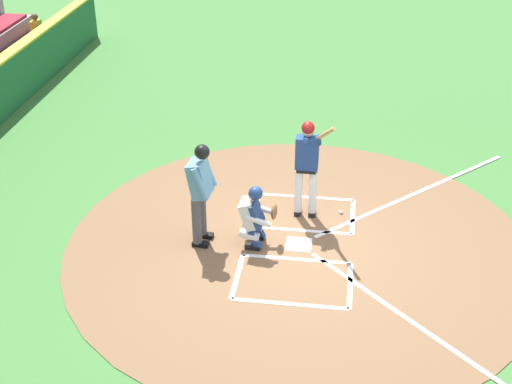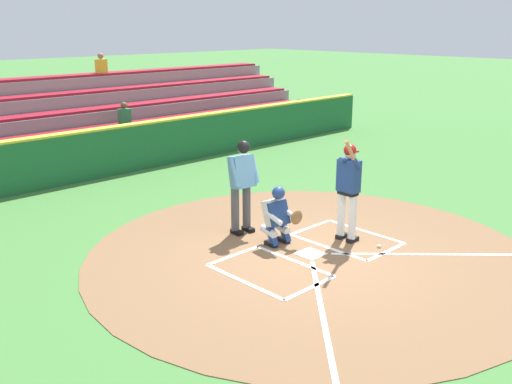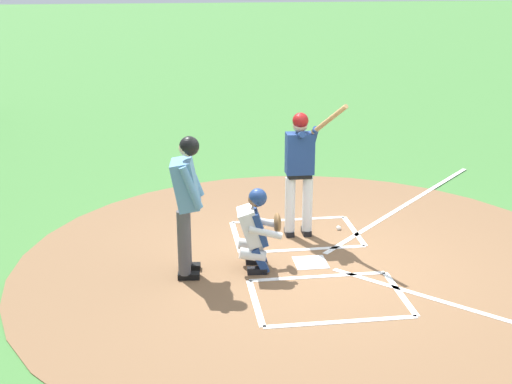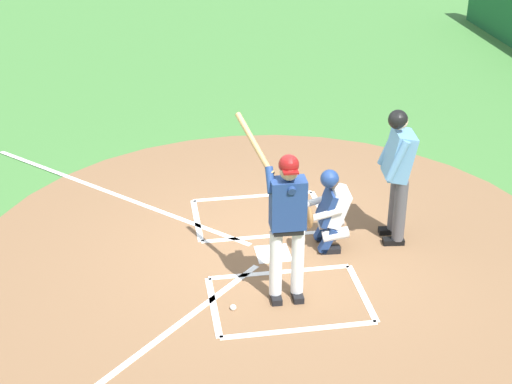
{
  "view_description": "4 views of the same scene",
  "coord_description": "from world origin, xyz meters",
  "px_view_note": "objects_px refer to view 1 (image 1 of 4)",
  "views": [
    {
      "loc": [
        10.25,
        0.68,
        6.82
      ],
      "look_at": [
        0.5,
        -0.67,
        1.28
      ],
      "focal_mm": 50.21,
      "sensor_mm": 36.0,
      "label": 1
    },
    {
      "loc": [
        7.32,
        6.15,
        3.98
      ],
      "look_at": [
        0.58,
        -0.81,
        1.12
      ],
      "focal_mm": 40.2,
      "sensor_mm": 36.0,
      "label": 2
    },
    {
      "loc": [
        8.48,
        -1.92,
        3.93
      ],
      "look_at": [
        -0.11,
        -0.73,
        1.02
      ],
      "focal_mm": 48.84,
      "sensor_mm": 36.0,
      "label": 3
    },
    {
      "loc": [
        -8.45,
        1.6,
        5.32
      ],
      "look_at": [
        -0.51,
        0.31,
        1.2
      ],
      "focal_mm": 54.06,
      "sensor_mm": 36.0,
      "label": 4
    }
  ],
  "objects_px": {
    "batter": "(307,162)",
    "baseball": "(341,212)",
    "plate_umpire": "(200,188)",
    "catcher": "(255,214)"
  },
  "relations": [
    {
      "from": "plate_umpire",
      "to": "baseball",
      "type": "height_order",
      "value": "plate_umpire"
    },
    {
      "from": "catcher",
      "to": "baseball",
      "type": "bearing_deg",
      "value": 129.91
    },
    {
      "from": "batter",
      "to": "plate_umpire",
      "type": "bearing_deg",
      "value": -56.54
    },
    {
      "from": "batter",
      "to": "baseball",
      "type": "xyz_separation_m",
      "value": [
        -0.15,
        0.65,
        -1.06
      ]
    },
    {
      "from": "plate_umpire",
      "to": "catcher",
      "type": "bearing_deg",
      "value": 94.32
    },
    {
      "from": "plate_umpire",
      "to": "baseball",
      "type": "bearing_deg",
      "value": 118.48
    },
    {
      "from": "batter",
      "to": "baseball",
      "type": "height_order",
      "value": "batter"
    },
    {
      "from": "batter",
      "to": "baseball",
      "type": "distance_m",
      "value": 1.25
    },
    {
      "from": "batter",
      "to": "baseball",
      "type": "bearing_deg",
      "value": 103.1
    },
    {
      "from": "catcher",
      "to": "plate_umpire",
      "type": "relative_size",
      "value": 0.61
    }
  ]
}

